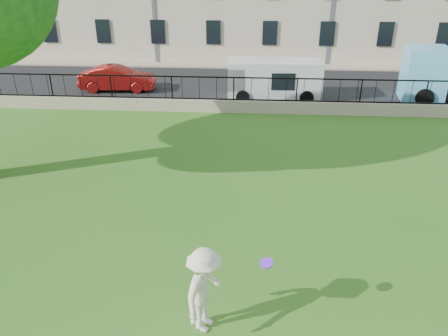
# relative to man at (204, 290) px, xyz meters

# --- Properties ---
(ground) EXTENTS (120.00, 120.00, 0.00)m
(ground) POSITION_rel_man_xyz_m (-0.11, 1.87, -0.94)
(ground) COLOR #296016
(ground) RESTS_ON ground
(retaining_wall) EXTENTS (50.00, 0.40, 0.60)m
(retaining_wall) POSITION_rel_man_xyz_m (-0.11, 13.87, -0.64)
(retaining_wall) COLOR gray
(retaining_wall) RESTS_ON ground
(iron_railing) EXTENTS (50.00, 0.05, 1.13)m
(iron_railing) POSITION_rel_man_xyz_m (-0.11, 13.87, 0.21)
(iron_railing) COLOR black
(iron_railing) RESTS_ON retaining_wall
(street) EXTENTS (60.00, 9.00, 0.01)m
(street) POSITION_rel_man_xyz_m (-0.11, 18.57, -0.94)
(street) COLOR black
(street) RESTS_ON ground
(sidewalk) EXTENTS (60.00, 1.40, 0.12)m
(sidewalk) POSITION_rel_man_xyz_m (-0.11, 23.77, -0.88)
(sidewalk) COLOR gray
(sidewalk) RESTS_ON ground
(man) EXTENTS (1.07, 1.38, 1.88)m
(man) POSITION_rel_man_xyz_m (0.00, 0.00, 0.00)
(man) COLOR beige
(man) RESTS_ON ground
(frisbee) EXTENTS (0.28, 0.28, 0.12)m
(frisbee) POSITION_rel_man_xyz_m (1.19, 0.24, 0.54)
(frisbee) COLOR #7127E1
(red_sedan) EXTENTS (4.25, 1.73, 1.37)m
(red_sedan) POSITION_rel_man_xyz_m (-6.85, 17.27, -0.26)
(red_sedan) COLOR maroon
(red_sedan) RESTS_ON street
(white_van) EXTENTS (4.91, 2.08, 2.03)m
(white_van) POSITION_rel_man_xyz_m (1.89, 16.27, 0.07)
(white_van) COLOR silver
(white_van) RESTS_ON street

